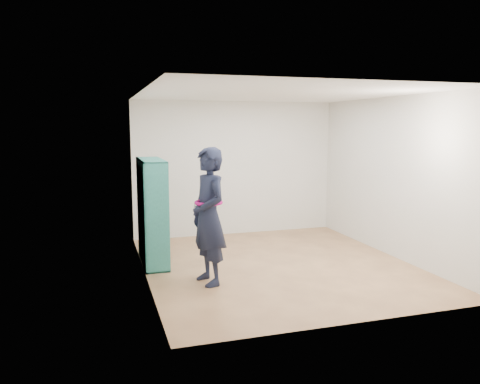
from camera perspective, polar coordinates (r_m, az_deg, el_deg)
name	(u,v)px	position (r m, az deg, el deg)	size (l,w,h in m)	color
floor	(278,265)	(7.33, 4.59, -8.86)	(4.50, 4.50, 0.00)	brown
ceiling	(280,94)	(7.03, 4.84, 11.86)	(4.50, 4.50, 0.00)	white
wall_left	(144,187)	(6.59, -11.65, 0.64)	(0.02, 4.50, 2.60)	silver
wall_right	(393,177)	(8.02, 18.10, 1.72)	(0.02, 4.50, 2.60)	silver
wall_back	(236,168)	(9.18, -0.52, 2.88)	(4.00, 0.02, 2.60)	silver
wall_front	(358,206)	(5.07, 14.23, -1.66)	(4.00, 0.02, 2.60)	silver
bookshelf	(151,213)	(7.39, -10.86, -2.49)	(0.36, 1.22, 1.62)	#277B71
person	(209,216)	(6.30, -3.84, -2.96)	(0.58, 0.76, 1.86)	black
smartphone	(195,207)	(6.29, -5.49, -1.87)	(0.05, 0.09, 0.13)	silver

